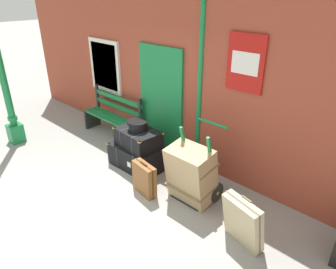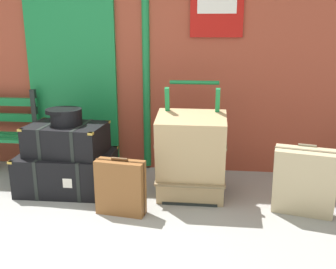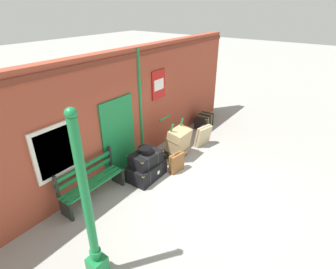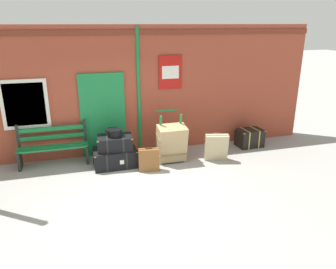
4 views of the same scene
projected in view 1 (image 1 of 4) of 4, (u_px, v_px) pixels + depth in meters
name	position (u px, v px, depth m)	size (l,w,h in m)	color
ground_plane	(66.00, 214.00, 4.55)	(60.00, 60.00, 0.00)	gray
brick_facade	(183.00, 75.00, 5.56)	(10.40, 0.35, 3.20)	#9E422D
lamp_post	(6.00, 90.00, 6.20)	(0.28, 0.28, 3.08)	#197A3D
platform_bench	(113.00, 117.00, 6.79)	(1.60, 0.43, 1.01)	#197A3D
steamer_trunk_base	(138.00, 156.00, 5.70)	(1.02, 0.67, 0.43)	black
steamer_trunk_middle	(138.00, 138.00, 5.54)	(0.85, 0.61, 0.33)	black
round_hatbox	(138.00, 125.00, 5.43)	(0.38, 0.35, 0.17)	black
porters_trolley	(198.00, 180.00, 4.88)	(0.71, 0.67, 1.18)	black
large_brown_trunk	(191.00, 174.00, 4.67)	(0.70, 0.57, 0.94)	tan
suitcase_slate	(243.00, 222.00, 3.89)	(0.61, 0.41, 0.71)	tan
suitcase_oxblood	(144.00, 179.00, 4.92)	(0.49, 0.23, 0.57)	brown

